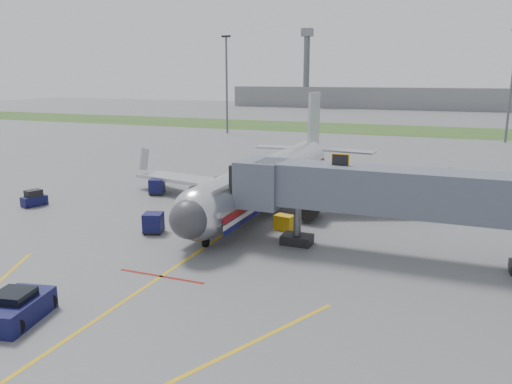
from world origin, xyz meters
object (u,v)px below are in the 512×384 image
at_px(pushback_tug, 15,309).
at_px(belt_loader, 206,200).
at_px(airliner, 269,177).
at_px(ramp_worker, 181,224).
at_px(baggage_tug, 34,199).

relative_size(pushback_tug, belt_loader, 0.86).
height_order(airliner, ramp_worker, airliner).
relative_size(airliner, baggage_tug, 14.39).
distance_m(baggage_tug, belt_loader, 16.46).
xyz_separation_m(airliner, belt_loader, (-5.28, -2.97, -2.05)).
xyz_separation_m(baggage_tug, ramp_worker, (17.64, -2.71, 0.20)).
height_order(airliner, baggage_tug, airliner).
bearing_deg(baggage_tug, airliner, 23.32).
height_order(airliner, pushback_tug, airliner).
distance_m(pushback_tug, belt_loader, 24.01).
xyz_separation_m(belt_loader, ramp_worker, (2.28, -8.64, 0.30)).
xyz_separation_m(airliner, baggage_tug, (-20.64, -8.90, -1.96)).
distance_m(pushback_tug, baggage_tug, 24.74).
xyz_separation_m(baggage_tug, belt_loader, (15.36, 5.93, -0.10)).
height_order(pushback_tug, belt_loader, belt_loader).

